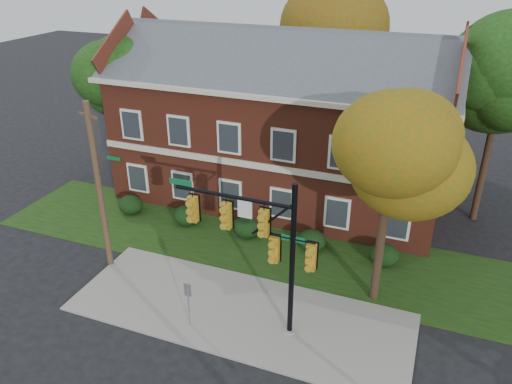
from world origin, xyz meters
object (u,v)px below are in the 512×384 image
(hedge_center, at_px, (246,227))
(tree_left_rear, at_px, (120,75))
(tree_far_rear, at_px, (340,26))
(traffic_signal, at_px, (262,239))
(hedge_far_left, at_px, (131,205))
(tree_near_right, at_px, (398,155))
(tree_right_rear, at_px, (512,73))
(utility_pole, at_px, (99,188))
(hedge_left, at_px, (186,216))
(hedge_right, at_px, (312,240))
(sign_post, at_px, (188,298))
(apartment_building, at_px, (280,115))
(hedge_far_right, at_px, (384,255))

(hedge_center, relative_size, tree_left_rear, 0.16)
(tree_far_rear, relative_size, traffic_signal, 1.79)
(hedge_far_left, distance_m, tree_near_right, 15.75)
(tree_near_right, bearing_deg, tree_right_rear, 65.42)
(traffic_signal, bearing_deg, utility_pole, 171.29)
(hedge_left, relative_size, hedge_right, 1.00)
(hedge_left, height_order, tree_right_rear, tree_right_rear)
(tree_near_right, height_order, tree_far_rear, tree_far_rear)
(hedge_far_left, relative_size, traffic_signal, 0.22)
(utility_pole, bearing_deg, tree_left_rear, 136.65)
(hedge_center, bearing_deg, sign_post, -85.98)
(apartment_building, xyz_separation_m, hedge_center, (0.00, -5.25, -4.46))
(hedge_far_left, distance_m, tree_right_rear, 20.75)
(apartment_building, distance_m, hedge_center, 6.89)
(tree_near_right, relative_size, sign_post, 4.20)
(hedge_far_right, xyz_separation_m, traffic_signal, (-3.86, -6.04, 3.46))
(hedge_center, height_order, tree_near_right, tree_near_right)
(hedge_left, relative_size, traffic_signal, 0.22)
(traffic_signal, bearing_deg, hedge_left, 138.35)
(apartment_building, xyz_separation_m, tree_left_rear, (-9.73, -1.12, 1.69))
(hedge_center, bearing_deg, hedge_far_left, 180.00)
(traffic_signal, relative_size, utility_pole, 0.81)
(hedge_left, xyz_separation_m, utility_pole, (-1.50, -4.70, 3.50))
(hedge_far_left, height_order, traffic_signal, traffic_signal)
(hedge_right, bearing_deg, tree_far_rear, 99.36)
(apartment_building, bearing_deg, hedge_right, -56.33)
(traffic_signal, xyz_separation_m, sign_post, (-2.64, -1.07, -2.60))
(hedge_left, height_order, tree_near_right, tree_near_right)
(tree_near_right, distance_m, tree_left_rear, 18.33)
(tree_far_rear, bearing_deg, tree_right_rear, -35.00)
(tree_far_rear, bearing_deg, tree_near_right, -69.73)
(hedge_left, relative_size, hedge_far_right, 1.00)
(hedge_far_left, height_order, tree_left_rear, tree_left_rear)
(hedge_far_right, bearing_deg, hedge_far_left, 180.00)
(hedge_far_left, distance_m, sign_post, 10.37)
(traffic_signal, height_order, utility_pole, utility_pole)
(tree_near_right, bearing_deg, hedge_left, 165.19)
(hedge_far_left, distance_m, hedge_right, 10.50)
(hedge_far_left, height_order, hedge_far_right, same)
(hedge_right, relative_size, utility_pole, 0.18)
(hedge_far_left, distance_m, tree_far_rear, 17.61)
(hedge_far_right, bearing_deg, tree_left_rear, 166.11)
(hedge_far_right, bearing_deg, hedge_center, 180.00)
(tree_left_rear, bearing_deg, hedge_far_right, -13.89)
(hedge_center, relative_size, utility_pole, 0.18)
(hedge_center, height_order, sign_post, sign_post)
(apartment_building, relative_size, tree_far_rear, 1.63)
(apartment_building, xyz_separation_m, tree_near_right, (7.22, -8.09, 1.68))
(hedge_right, bearing_deg, tree_near_right, -37.28)
(hedge_right, distance_m, traffic_signal, 6.97)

